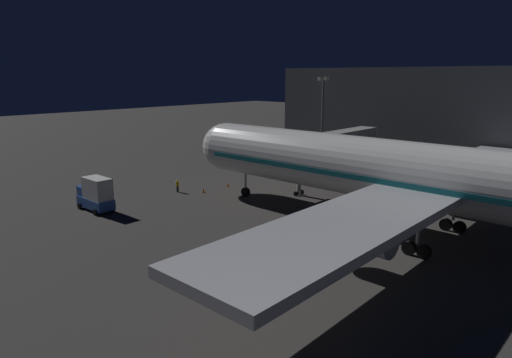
% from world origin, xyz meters
% --- Properties ---
extents(ground_plane, '(320.00, 320.00, 0.00)m').
position_xyz_m(ground_plane, '(0.00, 0.00, 0.00)').
color(ground_plane, '#383533').
extents(airliner_at_gate, '(54.61, 64.05, 18.45)m').
position_xyz_m(airliner_at_gate, '(-0.00, 9.32, 5.90)').
color(airliner_at_gate, silver).
rests_on(airliner_at_gate, ground_plane).
extents(jet_bridge, '(20.02, 3.40, 7.54)m').
position_xyz_m(jet_bridge, '(-10.88, -11.07, 6.00)').
color(jet_bridge, '#9E9E99').
rests_on(jet_bridge, ground_plane).
extents(apron_floodlight_mast, '(2.90, 0.50, 14.61)m').
position_xyz_m(apron_floodlight_mast, '(-25.50, -21.64, 8.68)').
color(apron_floodlight_mast, '#59595E').
rests_on(apron_floodlight_mast, ground_plane).
extents(ops_van, '(2.36, 5.07, 3.85)m').
position_xyz_m(ops_van, '(15.58, -23.90, 1.92)').
color(ops_van, '#234C9E').
rests_on(ops_van, ground_plane).
extents(ground_crew_near_nose_gear, '(0.40, 0.40, 1.70)m').
position_xyz_m(ground_crew_near_nose_gear, '(4.29, -23.74, 0.94)').
color(ground_crew_near_nose_gear, black).
rests_on(ground_crew_near_nose_gear, ground_plane).
extents(traffic_cone_nose_port, '(0.36, 0.36, 0.55)m').
position_xyz_m(traffic_cone_nose_port, '(-2.20, -21.05, 0.28)').
color(traffic_cone_nose_port, orange).
rests_on(traffic_cone_nose_port, ground_plane).
extents(traffic_cone_nose_starboard, '(0.36, 0.36, 0.55)m').
position_xyz_m(traffic_cone_nose_starboard, '(2.20, -21.05, 0.28)').
color(traffic_cone_nose_starboard, orange).
rests_on(traffic_cone_nose_starboard, ground_plane).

